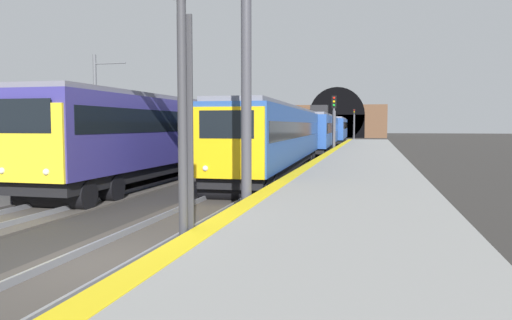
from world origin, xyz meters
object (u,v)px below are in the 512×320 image
at_px(catenary_mast_near, 96,110).
at_px(overhead_signal_gantry, 99,19).
at_px(railway_signal_far, 354,122).
at_px(railway_signal_mid, 334,120).
at_px(railway_signal_near, 182,78).
at_px(train_main_approaching, 319,131).
at_px(train_adjacent_platform, 228,131).

bearing_deg(catenary_mast_near, overhead_signal_gantry, -147.79).
distance_m(railway_signal_far, overhead_signal_gantry, 73.25).
bearing_deg(overhead_signal_gantry, railway_signal_mid, -8.59).
bearing_deg(catenary_mast_near, railway_signal_near, -144.88).
relative_size(railway_signal_mid, overhead_signal_gantry, 0.58).
bearing_deg(railway_signal_far, train_main_approaching, -2.84).
height_order(railway_signal_mid, overhead_signal_gantry, overhead_signal_gantry).
xyz_separation_m(train_adjacent_platform, catenary_mast_near, (-5.15, 7.33, 1.40)).
height_order(train_main_approaching, railway_signal_near, railway_signal_near).
bearing_deg(overhead_signal_gantry, railway_signal_far, -3.43).
relative_size(railway_signal_mid, catenary_mast_near, 0.72).
height_order(train_main_approaching, railway_signal_mid, railway_signal_mid).
xyz_separation_m(train_adjacent_platform, railway_signal_near, (-25.35, -6.88, 1.24)).
height_order(train_adjacent_platform, catenary_mast_near, catenary_mast_near).
xyz_separation_m(railway_signal_near, catenary_mast_near, (20.20, 14.21, 0.16)).
height_order(railway_signal_far, overhead_signal_gantry, overhead_signal_gantry).
distance_m(railway_signal_near, catenary_mast_near, 24.70).
bearing_deg(railway_signal_mid, railway_signal_far, -180.00).
xyz_separation_m(railway_signal_near, railway_signal_mid, (33.61, -0.00, -0.43)).
height_order(train_adjacent_platform, railway_signal_near, railway_signal_near).
bearing_deg(railway_signal_far, train_adjacent_platform, -7.49).
xyz_separation_m(railway_signal_near, overhead_signal_gantry, (4.60, 4.38, 2.20)).
xyz_separation_m(train_main_approaching, overhead_signal_gantry, (-35.09, 2.50, 3.63)).
relative_size(railway_signal_far, catenary_mast_near, 0.75).
bearing_deg(overhead_signal_gantry, railway_signal_near, -136.41).
height_order(railway_signal_far, catenary_mast_near, catenary_mast_near).
height_order(train_main_approaching, railway_signal_far, railway_signal_far).
distance_m(railway_signal_mid, catenary_mast_near, 19.54).
relative_size(train_main_approaching, railway_signal_mid, 12.18).
height_order(train_adjacent_platform, railway_signal_mid, railway_signal_mid).
distance_m(railway_signal_near, railway_signal_mid, 33.61).
distance_m(railway_signal_mid, overhead_signal_gantry, 29.45).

